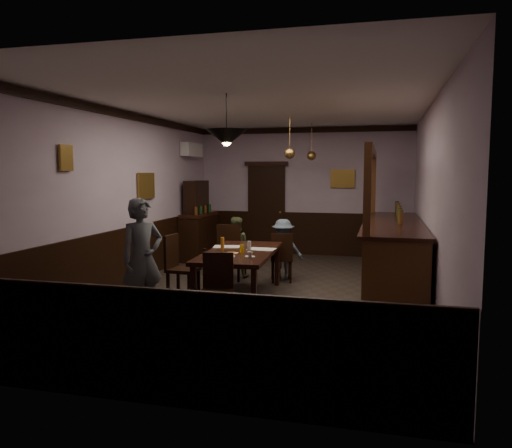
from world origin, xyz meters
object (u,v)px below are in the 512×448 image
(soda_can, at_px, (242,249))
(chair_near, at_px, (217,286))
(chair_far_left, at_px, (231,250))
(chair_far_right, at_px, (282,255))
(sideboard, at_px, (198,228))
(dining_table, at_px, (240,255))
(pendant_brass_mid, at_px, (290,153))
(pendant_brass_far, at_px, (311,156))
(pendant_iron, at_px, (227,138))
(chair_side, at_px, (178,264))
(person_standing, at_px, (142,259))
(person_seated_right, at_px, (283,249))
(bar_counter, at_px, (393,253))
(coffee_cup, at_px, (250,254))
(person_seated_left, at_px, (235,247))

(soda_can, bearing_deg, chair_near, -89.94)
(chair_far_left, height_order, soda_can, chair_far_left)
(chair_far_right, bearing_deg, sideboard, -54.01)
(chair_far_left, bearing_deg, dining_table, 115.96)
(pendant_brass_mid, distance_m, pendant_brass_far, 1.49)
(chair_far_left, bearing_deg, soda_can, 116.17)
(sideboard, distance_m, pendant_iron, 4.81)
(chair_side, relative_size, soda_can, 8.32)
(pendant_brass_mid, bearing_deg, chair_far_right, -90.43)
(chair_far_left, height_order, person_standing, person_standing)
(person_standing, height_order, soda_can, person_standing)
(soda_can, bearing_deg, dining_table, 115.25)
(person_seated_right, xyz_separation_m, bar_counter, (1.93, -0.19, 0.04))
(pendant_iron, height_order, pendant_brass_mid, same)
(person_standing, height_order, sideboard, sideboard)
(pendant_iron, distance_m, pendant_brass_far, 4.30)
(coffee_cup, bearing_deg, dining_table, 115.34)
(chair_near, height_order, person_seated_right, person_seated_right)
(chair_near, relative_size, pendant_iron, 1.32)
(dining_table, relative_size, person_seated_right, 2.05)
(sideboard, distance_m, pendant_brass_mid, 3.08)
(person_standing, height_order, pendant_iron, pendant_iron)
(chair_far_left, bearing_deg, sideboard, -52.68)
(person_seated_left, distance_m, pendant_brass_mid, 2.02)
(chair_far_left, relative_size, pendant_brass_mid, 1.26)
(person_seated_right, bearing_deg, person_standing, 54.83)
(soda_can, height_order, pendant_iron, pendant_iron)
(pendant_brass_mid, bearing_deg, bar_counter, -17.60)
(chair_side, bearing_deg, soda_can, -81.33)
(dining_table, xyz_separation_m, soda_can, (0.07, -0.15, 0.12))
(chair_far_left, height_order, chair_far_right, chair_far_left)
(dining_table, xyz_separation_m, chair_far_left, (-0.53, 1.24, -0.12))
(chair_far_left, distance_m, soda_can, 1.53)
(chair_side, distance_m, bar_counter, 3.60)
(chair_far_left, bearing_deg, pendant_iron, 108.56)
(sideboard, height_order, pendant_brass_mid, pendant_brass_mid)
(dining_table, height_order, person_seated_right, person_seated_right)
(dining_table, relative_size, bar_counter, 0.54)
(person_seated_left, xyz_separation_m, coffee_cup, (0.85, -2.08, 0.23))
(chair_far_right, distance_m, chair_near, 2.65)
(chair_far_right, height_order, person_seated_right, person_seated_right)
(coffee_cup, bearing_deg, chair_side, 162.11)
(chair_far_left, distance_m, coffee_cup, 2.00)
(bar_counter, relative_size, pendant_iron, 6.00)
(chair_side, relative_size, sideboard, 0.57)
(chair_far_left, height_order, chair_side, chair_far_left)
(dining_table, distance_m, chair_side, 0.96)
(person_standing, height_order, person_seated_left, person_standing)
(chair_far_right, xyz_separation_m, pendant_brass_far, (0.21, 2.16, 1.81))
(person_standing, bearing_deg, pendant_brass_mid, 14.60)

